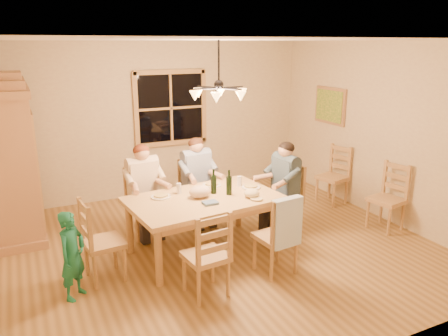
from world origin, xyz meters
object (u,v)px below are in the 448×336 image
wine_bottle_b (229,182)px  chair_spare_back (332,186)px  chandelier (219,92)px  chair_spare_front (386,210)px  chair_far_right (197,204)px  dining_table (204,205)px  chair_end_left (105,255)px  child (72,255)px  adult_plaid_man (197,170)px  armoire (12,163)px  chair_far_left (145,215)px  adult_slate_man (285,176)px  adult_woman (143,179)px  chair_near_right (275,248)px  chair_end_right (283,211)px  wine_bottle_a (214,181)px  chair_near_left (206,269)px

wine_bottle_b → chair_spare_back: 2.56m
chandelier → chair_spare_front: chandelier is taller
chair_far_right → chair_spare_front: 2.80m
dining_table → chair_end_left: bearing=-174.2°
chair_end_left → child: (-0.37, -0.25, 0.19)m
chair_end_left → chair_spare_front: 4.02m
chair_spare_back → adult_plaid_man: bearing=73.0°
dining_table → armoire: bearing=142.6°
chair_far_left → child: 1.67m
adult_plaid_man → adult_slate_man: same height
adult_woman → wine_bottle_b: (0.90, -0.88, 0.08)m
chair_near_right → adult_plaid_man: (-0.28, 1.77, 0.54)m
chair_far_right → chair_far_left: bearing=-0.0°
armoire → wine_bottle_b: armoire is taller
chair_spare_back → chandelier: bearing=92.8°
dining_table → adult_plaid_man: bearing=73.4°
chair_end_right → chair_end_left: bearing=90.0°
chair_end_right → adult_slate_man: (0.00, 0.00, 0.54)m
chair_far_left → wine_bottle_a: 1.22m
chair_near_right → child: 2.30m
chair_spare_front → chair_near_left: bearing=87.4°
armoire → chair_near_left: 3.25m
chair_near_left → adult_woman: (-0.18, 1.78, 0.54)m
wine_bottle_a → wine_bottle_b: same height
chandelier → wine_bottle_a: chandelier is taller
armoire → chair_near_right: armoire is taller
adult_plaid_man → chair_spare_front: 2.85m
chair_near_right → chair_end_left: bearing=153.4°
chair_far_left → adult_woman: 0.54m
chair_spare_back → dining_table: bearing=92.7°
chair_far_right → adult_slate_man: bearing=136.6°
chair_end_left → wine_bottle_b: (1.65, 0.10, 0.62)m
adult_woman → child: bearing=41.8°
adult_woman → adult_plaid_man: (0.84, 0.08, 0.00)m
chair_far_right → chair_near_left: same height
adult_plaid_man → chair_far_right: bearing=174.2°
chair_far_left → adult_plaid_man: bearing=180.0°
chair_spare_front → wine_bottle_b: bearing=68.3°
chair_end_left → adult_slate_man: size_ratio=1.13×
chair_spare_front → adult_woman: bearing=56.9°
chair_far_left → chair_end_left: (-0.75, -0.97, 0.00)m
adult_plaid_man → wine_bottle_a: 0.84m
adult_plaid_man → chair_spare_back: adult_plaid_man is taller
armoire → chair_end_left: (0.87, -1.80, -0.75)m
armoire → chair_end_right: armoire is taller
chair_end_left → wine_bottle_a: (1.49, 0.23, 0.62)m
chandelier → armoire: chandelier is taller
chair_near_right → adult_slate_man: 1.34m
chair_end_right → wine_bottle_b: size_ratio=3.00×
chandelier → adult_plaid_man: (0.03, 0.86, -1.24)m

